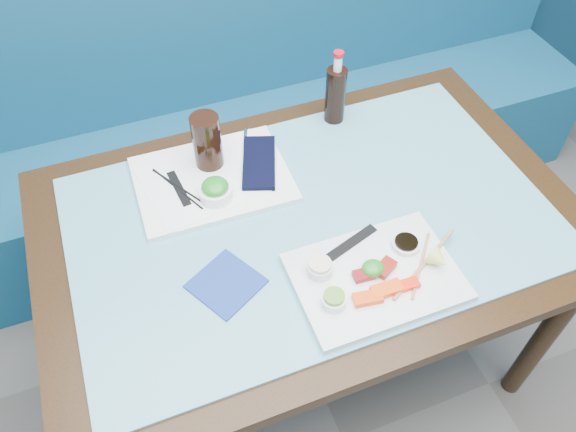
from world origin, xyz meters
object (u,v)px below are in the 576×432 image
object	(u,v)px
serving_tray	(213,179)
cola_bottle_body	(335,95)
booth_bench	(228,130)
blue_napkin	(226,284)
sashimi_plate	(376,277)
seaweed_bowl	(216,193)
dining_table	(310,239)
cola_glass	(207,141)

from	to	relation	value
serving_tray	cola_bottle_body	bearing A→B (deg)	17.74
booth_bench	serving_tray	size ratio (longest dim) A/B	7.30
blue_napkin	sashimi_plate	bearing A→B (deg)	-18.84
booth_bench	seaweed_bowl	bearing A→B (deg)	-106.84
seaweed_bowl	blue_napkin	world-z (taller)	seaweed_bowl
dining_table	seaweed_bowl	size ratio (longest dim) A/B	15.92
sashimi_plate	cola_bottle_body	bearing A→B (deg)	75.64
sashimi_plate	cola_glass	size ratio (longest dim) A/B	2.39
booth_bench	serving_tray	world-z (taller)	booth_bench
booth_bench	sashimi_plate	world-z (taller)	booth_bench
dining_table	seaweed_bowl	xyz separation A→B (m)	(-0.21, 0.14, 0.12)
serving_tray	seaweed_bowl	size ratio (longest dim) A/B	4.67
sashimi_plate	cola_glass	bearing A→B (deg)	117.36
sashimi_plate	seaweed_bowl	bearing A→B (deg)	126.87
serving_tray	cola_glass	xyz separation A→B (m)	(0.01, 0.05, 0.09)
booth_bench	cola_bottle_body	distance (m)	0.72
booth_bench	sashimi_plate	distance (m)	1.14
sashimi_plate	dining_table	bearing A→B (deg)	106.24
serving_tray	sashimi_plate	bearing A→B (deg)	-57.93
booth_bench	blue_napkin	size ratio (longest dim) A/B	20.93
booth_bench	blue_napkin	bearing A→B (deg)	-105.48
cola_glass	serving_tray	bearing A→B (deg)	-100.30
booth_bench	cola_bottle_body	size ratio (longest dim) A/B	17.34
cola_bottle_body	blue_napkin	world-z (taller)	cola_bottle_body
dining_table	sashimi_plate	xyz separation A→B (m)	(0.07, -0.23, 0.10)
booth_bench	dining_table	xyz separation A→B (m)	(0.00, -0.84, 0.29)
cola_bottle_body	dining_table	bearing A→B (deg)	-122.46
seaweed_bowl	cola_bottle_body	world-z (taller)	cola_bottle_body
dining_table	cola_bottle_body	bearing A→B (deg)	57.54
dining_table	cola_glass	size ratio (longest dim) A/B	8.74
booth_bench	blue_napkin	distance (m)	1.07
dining_table	sashimi_plate	world-z (taller)	sashimi_plate
booth_bench	cola_glass	world-z (taller)	booth_bench
sashimi_plate	blue_napkin	bearing A→B (deg)	161.40
serving_tray	seaweed_bowl	bearing A→B (deg)	-96.36
seaweed_bowl	cola_bottle_body	bearing A→B (deg)	24.93
serving_tray	blue_napkin	distance (m)	0.34
sashimi_plate	cola_glass	distance (m)	0.57
seaweed_bowl	booth_bench	bearing A→B (deg)	73.16
seaweed_bowl	cola_bottle_body	xyz separation A→B (m)	(0.43, 0.20, 0.05)
cola_glass	seaweed_bowl	bearing A→B (deg)	-98.75
sashimi_plate	seaweed_bowl	xyz separation A→B (m)	(-0.28, 0.37, 0.02)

